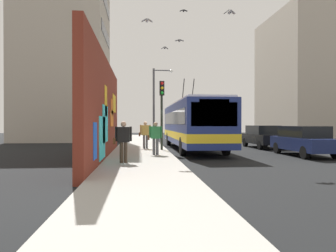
# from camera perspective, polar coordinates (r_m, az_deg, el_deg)

# --- Properties ---
(ground_plane) EXTENTS (80.00, 80.00, 0.00)m
(ground_plane) POSITION_cam_1_polar(r_m,az_deg,el_deg) (19.83, -0.34, -4.52)
(ground_plane) COLOR black
(sidewalk_slab) EXTENTS (48.00, 3.20, 0.15)m
(sidewalk_slab) POSITION_cam_1_polar(r_m,az_deg,el_deg) (19.75, -4.99, -4.32)
(sidewalk_slab) COLOR #9E9B93
(sidewalk_slab) RESTS_ON ground_plane
(graffiti_wall) EXTENTS (13.25, 0.32, 4.76)m
(graffiti_wall) POSITION_cam_1_polar(r_m,az_deg,el_deg) (15.40, -11.42, 2.89)
(graffiti_wall) COLOR maroon
(graffiti_wall) RESTS_ON ground_plane
(building_far_left) EXTENTS (8.98, 8.27, 19.46)m
(building_far_left) POSITION_cam_1_polar(r_m,az_deg,el_deg) (34.59, -18.20, 13.81)
(building_far_left) COLOR #B2A899
(building_far_left) RESTS_ON ground_plane
(building_far_right) EXTENTS (11.55, 6.41, 14.37)m
(building_far_right) POSITION_cam_1_polar(r_m,az_deg,el_deg) (40.34, 22.63, 8.20)
(building_far_right) COLOR #B2A899
(building_far_right) RESTS_ON ground_plane
(city_bus) EXTENTS (12.35, 2.64, 4.87)m
(city_bus) POSITION_cam_1_polar(r_m,az_deg,el_deg) (20.86, 4.38, 0.48)
(city_bus) COLOR navy
(city_bus) RESTS_ON ground_plane
(parked_car_navy) EXTENTS (4.56, 1.79, 1.58)m
(parked_car_navy) POSITION_cam_1_polar(r_m,az_deg,el_deg) (18.16, 23.38, -2.37)
(parked_car_navy) COLOR navy
(parked_car_navy) RESTS_ON ground_plane
(parked_car_black) EXTENTS (4.38, 1.79, 1.58)m
(parked_car_black) POSITION_cam_1_polar(r_m,az_deg,el_deg) (23.14, 16.81, -1.76)
(parked_car_black) COLOR black
(parked_car_black) RESTS_ON ground_plane
(pedestrian_midblock) EXTENTS (0.23, 0.75, 1.69)m
(pedestrian_midblock) POSITION_cam_1_polar(r_m,az_deg,el_deg) (19.70, -4.14, -1.21)
(pedestrian_midblock) COLOR #595960
(pedestrian_midblock) RESTS_ON sidewalk_slab
(pedestrian_near_wall) EXTENTS (0.22, 0.74, 1.65)m
(pedestrian_near_wall) POSITION_cam_1_polar(r_m,az_deg,el_deg) (12.64, -8.11, -2.27)
(pedestrian_near_wall) COLOR #3F3326
(pedestrian_near_wall) RESTS_ON sidewalk_slab
(pedestrian_at_curb) EXTENTS (0.22, 0.74, 1.64)m
(pedestrian_at_curb) POSITION_cam_1_polar(r_m,az_deg,el_deg) (15.80, -2.30, -1.75)
(pedestrian_at_curb) COLOR #595960
(pedestrian_at_curb) RESTS_ON sidewalk_slab
(traffic_light) EXTENTS (0.49, 0.28, 4.10)m
(traffic_light) POSITION_cam_1_polar(r_m,az_deg,el_deg) (18.71, -1.13, 4.11)
(traffic_light) COLOR #2D382D
(traffic_light) RESTS_ON sidewalk_slab
(street_lamp) EXTENTS (0.44, 1.70, 6.22)m
(street_lamp) POSITION_cam_1_polar(r_m,az_deg,el_deg) (26.70, -2.18, 4.79)
(street_lamp) COLOR #4C4C51
(street_lamp) RESTS_ON sidewalk_slab
(flying_pigeons) EXTENTS (10.17, 4.23, 3.16)m
(flying_pigeons) POSITION_cam_1_polar(r_m,az_deg,el_deg) (20.16, 2.00, 17.29)
(flying_pigeons) COLOR #47474C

